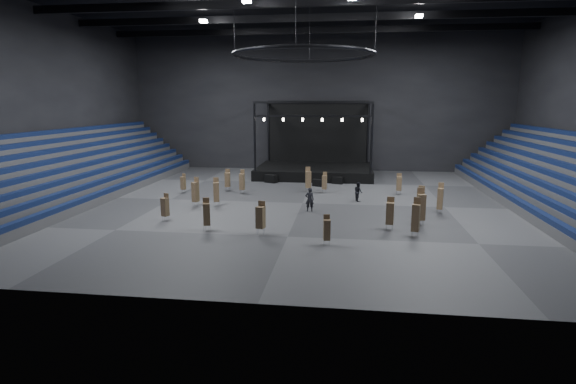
# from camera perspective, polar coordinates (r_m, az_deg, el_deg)

# --- Properties ---
(floor) EXTENTS (50.00, 50.00, 0.00)m
(floor) POSITION_cam_1_polar(r_m,az_deg,el_deg) (40.89, 1.86, -1.42)
(floor) COLOR #454547
(floor) RESTS_ON ground
(wall_back) EXTENTS (50.00, 0.20, 18.00)m
(wall_back) POSITION_cam_1_polar(r_m,az_deg,el_deg) (60.81, 3.88, 11.29)
(wall_back) COLOR black
(wall_back) RESTS_ON ground
(wall_front) EXTENTS (50.00, 0.20, 18.00)m
(wall_front) POSITION_cam_1_polar(r_m,az_deg,el_deg) (19.08, -4.23, 11.25)
(wall_front) COLOR black
(wall_front) RESTS_ON ground
(wall_left) EXTENTS (0.20, 42.00, 18.00)m
(wall_left) POSITION_cam_1_polar(r_m,az_deg,el_deg) (49.05, -29.05, 9.92)
(wall_left) COLOR black
(wall_left) RESTS_ON ground
(bleachers_left) EXTENTS (7.20, 40.00, 6.40)m
(bleachers_left) POSITION_cam_1_polar(r_m,az_deg,el_deg) (48.42, -26.26, 1.50)
(bleachers_left) COLOR #49494C
(bleachers_left) RESTS_ON floor
(bleachers_right) EXTENTS (7.20, 40.00, 6.40)m
(bleachers_right) POSITION_cam_1_polar(r_m,az_deg,el_deg) (44.66, 32.62, 0.14)
(bleachers_right) COLOR #49494C
(bleachers_right) RESTS_ON floor
(stage) EXTENTS (14.00, 10.00, 9.20)m
(stage) POSITION_cam_1_polar(r_m,az_deg,el_deg) (56.57, 3.47, 3.62)
(stage) COLOR black
(stage) RESTS_ON floor
(truss_ring) EXTENTS (12.30, 12.30, 5.15)m
(truss_ring) POSITION_cam_1_polar(r_m,az_deg,el_deg) (40.08, 1.98, 17.03)
(truss_ring) COLOR black
(truss_ring) RESTS_ON ceiling
(roof_girders) EXTENTS (49.00, 30.35, 0.70)m
(roof_girders) POSITION_cam_1_polar(r_m,az_deg,el_deg) (40.71, 2.03, 22.92)
(roof_girders) COLOR black
(roof_girders) RESTS_ON ceiling
(flight_case_left) EXTENTS (1.53, 1.20, 0.91)m
(flight_case_left) POSITION_cam_1_polar(r_m,az_deg,el_deg) (51.22, -2.18, 1.70)
(flight_case_left) COLOR black
(flight_case_left) RESTS_ON floor
(flight_case_mid) EXTENTS (1.26, 0.99, 0.75)m
(flight_case_mid) POSITION_cam_1_polar(r_m,az_deg,el_deg) (49.12, 3.80, 1.17)
(flight_case_mid) COLOR black
(flight_case_mid) RESTS_ON floor
(flight_case_right) EXTENTS (1.32, 0.93, 0.80)m
(flight_case_right) POSITION_cam_1_polar(r_m,az_deg,el_deg) (50.76, 6.29, 1.49)
(flight_case_right) COLOR black
(flight_case_right) RESTS_ON floor
(chair_stack_0) EXTENTS (0.59, 0.59, 2.15)m
(chair_stack_0) POSITION_cam_1_polar(r_m,az_deg,el_deg) (35.85, -15.34, -1.78)
(chair_stack_0) COLOR silver
(chair_stack_0) RESTS_ON floor
(chair_stack_1) EXTENTS (0.51, 0.51, 2.11)m
(chair_stack_1) POSITION_cam_1_polar(r_m,az_deg,el_deg) (45.54, 4.66, 1.28)
(chair_stack_1) COLOR silver
(chair_stack_1) RESTS_ON floor
(chair_stack_2) EXTENTS (0.64, 0.64, 2.57)m
(chair_stack_2) POSITION_cam_1_polar(r_m,az_deg,el_deg) (45.79, 2.59, 1.66)
(chair_stack_2) COLOR silver
(chair_stack_2) RESTS_ON floor
(chair_stack_3) EXTENTS (0.66, 0.66, 2.34)m
(chair_stack_3) POSITION_cam_1_polar(r_m,az_deg,el_deg) (31.09, -3.50, -3.16)
(chair_stack_3) COLOR silver
(chair_stack_3) RESTS_ON floor
(chair_stack_4) EXTENTS (0.63, 0.63, 2.59)m
(chair_stack_4) POSITION_cam_1_polar(r_m,az_deg,el_deg) (40.21, -11.67, 0.07)
(chair_stack_4) COLOR silver
(chair_stack_4) RESTS_ON floor
(chair_stack_5) EXTENTS (0.64, 0.64, 2.61)m
(chair_stack_5) POSITION_cam_1_polar(r_m,az_deg,el_deg) (36.69, 16.47, -1.20)
(chair_stack_5) COLOR silver
(chair_stack_5) RESTS_ON floor
(chair_stack_6) EXTENTS (0.61, 0.61, 2.55)m
(chair_stack_6) POSITION_cam_1_polar(r_m,az_deg,el_deg) (39.92, -9.10, 0.06)
(chair_stack_6) COLOR silver
(chair_stack_6) RESTS_ON floor
(chair_stack_7) EXTENTS (0.56, 0.56, 2.57)m
(chair_stack_7) POSITION_cam_1_polar(r_m,az_deg,el_deg) (38.84, 18.76, -0.73)
(chair_stack_7) COLOR silver
(chair_stack_7) RESTS_ON floor
(chair_stack_8) EXTENTS (0.50, 0.50, 2.39)m
(chair_stack_8) POSITION_cam_1_polar(r_m,az_deg,el_deg) (45.25, -5.86, 1.36)
(chair_stack_8) COLOR silver
(chair_stack_8) RESTS_ON floor
(chair_stack_9) EXTENTS (0.54, 0.54, 2.25)m
(chair_stack_9) POSITION_cam_1_polar(r_m,az_deg,el_deg) (46.78, -7.69, 1.60)
(chair_stack_9) COLOR silver
(chair_stack_9) RESTS_ON floor
(chair_stack_10) EXTENTS (0.63, 0.63, 2.73)m
(chair_stack_10) POSITION_cam_1_polar(r_m,az_deg,el_deg) (31.61, 15.93, -3.08)
(chair_stack_10) COLOR silver
(chair_stack_10) RESTS_ON floor
(chair_stack_11) EXTENTS (0.65, 0.65, 2.86)m
(chair_stack_11) POSITION_cam_1_polar(r_m,az_deg,el_deg) (34.55, 16.52, -1.76)
(chair_stack_11) COLOR silver
(chair_stack_11) RESTS_ON floor
(chair_stack_12) EXTENTS (0.49, 0.49, 2.00)m
(chair_stack_12) POSITION_cam_1_polar(r_m,az_deg,el_deg) (28.85, 4.95, -4.74)
(chair_stack_12) COLOR silver
(chair_stack_12) RESTS_ON floor
(chair_stack_13) EXTENTS (0.51, 0.51, 2.12)m
(chair_stack_13) POSITION_cam_1_polar(r_m,az_deg,el_deg) (45.78, 13.92, 1.08)
(chair_stack_13) COLOR silver
(chair_stack_13) RESTS_ON floor
(chair_stack_14) EXTENTS (0.61, 0.61, 2.40)m
(chair_stack_14) POSITION_cam_1_polar(r_m,az_deg,el_deg) (32.87, 12.83, -2.58)
(chair_stack_14) COLOR silver
(chair_stack_14) RESTS_ON floor
(chair_stack_15) EXTENTS (0.53, 0.53, 1.95)m
(chair_stack_15) POSITION_cam_1_polar(r_m,az_deg,el_deg) (46.58, -13.17, 1.16)
(chair_stack_15) COLOR silver
(chair_stack_15) RESTS_ON floor
(chair_stack_16) EXTENTS (0.62, 0.62, 2.38)m
(chair_stack_16) POSITION_cam_1_polar(r_m,az_deg,el_deg) (32.45, -10.31, -2.72)
(chair_stack_16) COLOR silver
(chair_stack_16) RESTS_ON floor
(man_center) EXTENTS (0.80, 0.59, 2.01)m
(man_center) POSITION_cam_1_polar(r_m,az_deg,el_deg) (37.66, 2.77, -0.96)
(man_center) COLOR black
(man_center) RESTS_ON floor
(crew_member) EXTENTS (0.95, 1.07, 1.81)m
(crew_member) POSITION_cam_1_polar(r_m,az_deg,el_deg) (41.95, 8.92, 0.04)
(crew_member) COLOR black
(crew_member) RESTS_ON floor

